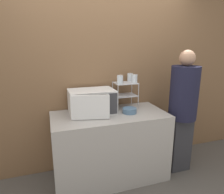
{
  "coord_description": "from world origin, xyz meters",
  "views": [
    {
      "loc": [
        -0.71,
        -1.91,
        1.71
      ],
      "look_at": [
        0.04,
        0.38,
        1.09
      ],
      "focal_mm": 32.0,
      "sensor_mm": 36.0,
      "label": 1
    }
  ],
  "objects_px": {
    "person": "(183,106)",
    "glass_back_right": "(130,77)",
    "glass_front_right": "(134,79)",
    "bowl": "(129,111)",
    "dish_rack": "(125,90)",
    "glass_front_left": "(120,80)",
    "microwave": "(92,102)"
  },
  "relations": [
    {
      "from": "glass_front_left",
      "to": "glass_front_right",
      "type": "relative_size",
      "value": 1.0
    },
    {
      "from": "dish_rack",
      "to": "glass_front_left",
      "type": "relative_size",
      "value": 3.14
    },
    {
      "from": "glass_front_right",
      "to": "bowl",
      "type": "height_order",
      "value": "glass_front_right"
    },
    {
      "from": "person",
      "to": "dish_rack",
      "type": "bearing_deg",
      "value": 154.41
    },
    {
      "from": "glass_back_right",
      "to": "glass_front_right",
      "type": "height_order",
      "value": "same"
    },
    {
      "from": "dish_rack",
      "to": "glass_front_right",
      "type": "height_order",
      "value": "glass_front_right"
    },
    {
      "from": "bowl",
      "to": "person",
      "type": "bearing_deg",
      "value": -8.12
    },
    {
      "from": "dish_rack",
      "to": "glass_front_left",
      "type": "height_order",
      "value": "glass_front_left"
    },
    {
      "from": "glass_front_left",
      "to": "glass_back_right",
      "type": "bearing_deg",
      "value": 33.89
    },
    {
      "from": "bowl",
      "to": "glass_front_left",
      "type": "bearing_deg",
      "value": 114.31
    },
    {
      "from": "glass_front_left",
      "to": "person",
      "type": "bearing_deg",
      "value": -18.36
    },
    {
      "from": "microwave",
      "to": "glass_back_right",
      "type": "height_order",
      "value": "glass_back_right"
    },
    {
      "from": "glass_front_left",
      "to": "glass_back_right",
      "type": "xyz_separation_m",
      "value": [
        0.2,
        0.13,
        0.0
      ]
    },
    {
      "from": "person",
      "to": "microwave",
      "type": "bearing_deg",
      "value": 167.86
    },
    {
      "from": "person",
      "to": "glass_back_right",
      "type": "bearing_deg",
      "value": 146.3
    },
    {
      "from": "glass_back_right",
      "to": "bowl",
      "type": "xyz_separation_m",
      "value": [
        -0.13,
        -0.29,
        -0.38
      ]
    },
    {
      "from": "glass_front_left",
      "to": "bowl",
      "type": "xyz_separation_m",
      "value": [
        0.07,
        -0.16,
        -0.38
      ]
    },
    {
      "from": "glass_front_left",
      "to": "person",
      "type": "xyz_separation_m",
      "value": [
        0.79,
        -0.26,
        -0.36
      ]
    },
    {
      "from": "glass_front_right",
      "to": "microwave",
      "type": "bearing_deg",
      "value": -178.34
    },
    {
      "from": "glass_back_right",
      "to": "glass_front_right",
      "type": "distance_m",
      "value": 0.13
    },
    {
      "from": "dish_rack",
      "to": "microwave",
      "type": "bearing_deg",
      "value": -170.76
    },
    {
      "from": "glass_front_right",
      "to": "bowl",
      "type": "distance_m",
      "value": 0.43
    },
    {
      "from": "dish_rack",
      "to": "person",
      "type": "bearing_deg",
      "value": -25.59
    },
    {
      "from": "person",
      "to": "bowl",
      "type": "bearing_deg",
      "value": 171.88
    },
    {
      "from": "microwave",
      "to": "dish_rack",
      "type": "xyz_separation_m",
      "value": [
        0.48,
        0.08,
        0.1
      ]
    },
    {
      "from": "microwave",
      "to": "person",
      "type": "xyz_separation_m",
      "value": [
        1.17,
        -0.25,
        -0.1
      ]
    },
    {
      "from": "microwave",
      "to": "glass_front_left",
      "type": "bearing_deg",
      "value": 1.65
    },
    {
      "from": "bowl",
      "to": "person",
      "type": "xyz_separation_m",
      "value": [
        0.72,
        -0.1,
        0.02
      ]
    },
    {
      "from": "dish_rack",
      "to": "glass_front_left",
      "type": "xyz_separation_m",
      "value": [
        -0.1,
        -0.07,
        0.15
      ]
    },
    {
      "from": "microwave",
      "to": "bowl",
      "type": "distance_m",
      "value": 0.49
    },
    {
      "from": "microwave",
      "to": "bowl",
      "type": "height_order",
      "value": "microwave"
    },
    {
      "from": "glass_front_right",
      "to": "bowl",
      "type": "bearing_deg",
      "value": -128.31
    }
  ]
}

